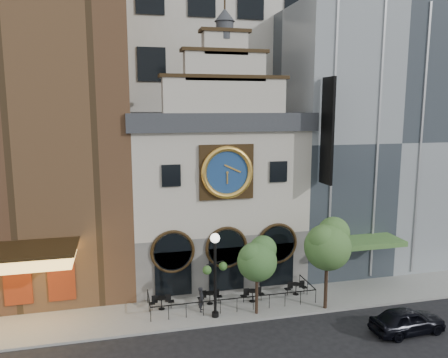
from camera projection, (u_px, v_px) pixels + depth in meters
name	position (u px, v px, depth m)	size (l,w,h in m)	color
ground	(242.00, 323.00, 25.98)	(120.00, 120.00, 0.00)	black
sidewalk	(232.00, 304.00, 28.36)	(44.00, 5.00, 0.15)	gray
clock_building	(214.00, 189.00, 32.39)	(12.60, 8.78, 18.65)	#605E5B
theater_building	(25.00, 109.00, 30.42)	(14.00, 15.60, 25.00)	brown
retail_building	(358.00, 138.00, 36.95)	(14.00, 14.40, 20.00)	gray
office_tower	(186.00, 30.00, 41.89)	(20.00, 16.00, 40.00)	beige
cafe_railing	(232.00, 296.00, 28.28)	(10.60, 2.60, 0.90)	black
bistro_0	(161.00, 302.00, 27.40)	(1.58, 0.68, 0.90)	black
bistro_1	(210.00, 297.00, 28.13)	(1.58, 0.68, 0.90)	black
bistro_2	(252.00, 295.00, 28.47)	(1.58, 0.68, 0.90)	black
bistro_3	(296.00, 288.00, 29.55)	(1.58, 0.68, 0.90)	black
car_right	(407.00, 320.00, 24.80)	(1.75, 4.36, 1.48)	black
pedestrian	(201.00, 299.00, 27.09)	(0.57, 0.38, 1.58)	black
lamppost	(215.00, 266.00, 25.96)	(1.60, 0.94, 5.23)	black
tree_left	(258.00, 258.00, 26.39)	(2.51, 2.42, 4.83)	#382619
tree_right	(328.00, 243.00, 27.01)	(3.01, 2.90, 5.80)	#382619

